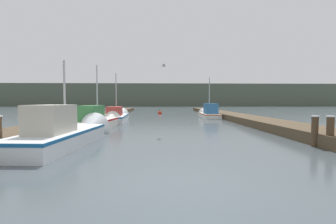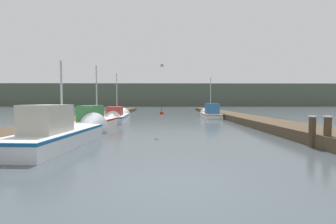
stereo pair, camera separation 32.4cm
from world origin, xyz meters
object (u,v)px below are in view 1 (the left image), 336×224
(fishing_boat_0, at_px, (69,132))
(fishing_boat_3, at_px, (209,113))
(mooring_piling_2, at_px, (95,114))
(channel_buoy, at_px, (160,113))
(fishing_boat_1, at_px, (99,121))
(fishing_boat_2, at_px, (117,116))
(seagull_lead, at_px, (164,66))
(mooring_piling_3, at_px, (315,131))
(mooring_piling_1, at_px, (330,132))

(fishing_boat_0, relative_size, fishing_boat_3, 1.32)
(mooring_piling_2, height_order, channel_buoy, mooring_piling_2)
(fishing_boat_1, relative_size, channel_buoy, 5.68)
(fishing_boat_2, bearing_deg, channel_buoy, 66.72)
(mooring_piling_2, xyz_separation_m, seagull_lead, (5.19, -5.13, 2.91))
(fishing_boat_1, bearing_deg, seagull_lead, -23.14)
(mooring_piling_2, bearing_deg, mooring_piling_3, -39.78)
(fishing_boat_2, distance_m, channel_buoy, 10.73)
(mooring_piling_1, xyz_separation_m, channel_buoy, (-6.16, 21.88, -0.46))
(fishing_boat_1, relative_size, mooring_piling_2, 4.13)
(fishing_boat_0, bearing_deg, seagull_lead, 40.49)
(fishing_boat_1, xyz_separation_m, mooring_piling_3, (9.75, -6.08, 0.15))
(fishing_boat_1, distance_m, channel_buoy, 15.78)
(fishing_boat_0, height_order, channel_buoy, fishing_boat_0)
(fishing_boat_3, relative_size, mooring_piling_3, 4.04)
(mooring_piling_1, xyz_separation_m, seagull_lead, (-5.88, 4.40, 3.01))
(mooring_piling_1, bearing_deg, mooring_piling_3, 113.93)
(fishing_boat_2, distance_m, seagull_lead, 8.98)
(channel_buoy, bearing_deg, fishing_boat_3, -52.87)
(fishing_boat_1, xyz_separation_m, fishing_boat_2, (0.14, 5.23, -0.05))
(fishing_boat_0, relative_size, channel_buoy, 6.11)
(fishing_boat_1, height_order, mooring_piling_3, fishing_boat_1)
(channel_buoy, bearing_deg, mooring_piling_2, -111.68)
(fishing_boat_2, bearing_deg, seagull_lead, -65.27)
(mooring_piling_3, height_order, seagull_lead, seagull_lead)
(fishing_boat_0, distance_m, fishing_boat_1, 5.08)
(fishing_boat_3, bearing_deg, fishing_boat_0, -122.02)
(fishing_boat_3, bearing_deg, mooring_piling_1, -85.54)
(fishing_boat_0, relative_size, seagull_lead, 11.35)
(fishing_boat_1, distance_m, seagull_lead, 5.61)
(fishing_boat_3, relative_size, channel_buoy, 4.63)
(fishing_boat_2, xyz_separation_m, seagull_lead, (3.94, -7.40, 3.23))
(mooring_piling_2, bearing_deg, channel_buoy, 68.32)
(mooring_piling_2, distance_m, seagull_lead, 7.86)
(mooring_piling_3, relative_size, channel_buoy, 1.15)
(fishing_boat_1, height_order, fishing_boat_3, fishing_boat_3)
(fishing_boat_1, height_order, seagull_lead, fishing_boat_1)
(fishing_boat_1, xyz_separation_m, fishing_boat_3, (8.86, 8.63, -0.00))
(mooring_piling_1, distance_m, channel_buoy, 22.74)
(fishing_boat_1, distance_m, fishing_boat_2, 5.23)
(fishing_boat_3, bearing_deg, mooring_piling_2, -150.06)
(fishing_boat_0, xyz_separation_m, mooring_piling_2, (-1.29, 8.04, 0.25))
(fishing_boat_2, relative_size, channel_buoy, 6.25)
(channel_buoy, bearing_deg, seagull_lead, -89.07)
(fishing_boat_1, relative_size, fishing_boat_2, 0.91)
(fishing_boat_1, xyz_separation_m, seagull_lead, (4.08, -2.17, 3.18))
(fishing_boat_2, xyz_separation_m, mooring_piling_3, (9.61, -11.31, 0.20))
(fishing_boat_2, height_order, seagull_lead, fishing_boat_2)
(fishing_boat_0, xyz_separation_m, mooring_piling_3, (9.56, -1.00, 0.13))
(fishing_boat_0, distance_m, fishing_boat_2, 10.31)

